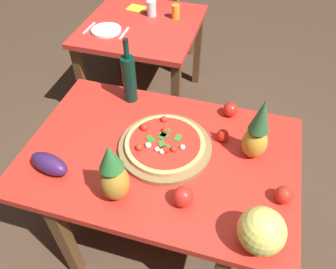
% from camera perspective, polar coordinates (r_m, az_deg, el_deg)
% --- Properties ---
extents(ground_plane, '(10.00, 10.00, 0.00)m').
position_cam_1_polar(ground_plane, '(2.20, -1.00, -15.88)').
color(ground_plane, '#4C3828').
extents(display_table, '(1.31, 0.88, 0.73)m').
position_cam_1_polar(display_table, '(1.66, -1.27, -5.16)').
color(display_table, brown).
rests_on(display_table, ground_plane).
extents(background_table, '(0.86, 0.89, 0.73)m').
position_cam_1_polar(background_table, '(2.71, -4.48, 16.55)').
color(background_table, brown).
rests_on(background_table, ground_plane).
extents(dining_chair, '(0.51, 0.51, 0.85)m').
position_cam_1_polar(dining_chair, '(3.35, -0.28, 19.90)').
color(dining_chair, olive).
rests_on(dining_chair, ground_plane).
extents(pizza_board, '(0.45, 0.45, 0.02)m').
position_cam_1_polar(pizza_board, '(1.61, -0.50, -2.16)').
color(pizza_board, olive).
rests_on(pizza_board, display_table).
extents(pizza, '(0.39, 0.39, 0.06)m').
position_cam_1_polar(pizza, '(1.59, -0.62, -1.47)').
color(pizza, tan).
rests_on(pizza, pizza_board).
extents(wine_bottle, '(0.08, 0.08, 0.38)m').
position_cam_1_polar(wine_bottle, '(1.82, -6.73, 9.67)').
color(wine_bottle, '#092E23').
rests_on(wine_bottle, display_table).
extents(pineapple_left, '(0.12, 0.12, 0.34)m').
position_cam_1_polar(pineapple_left, '(1.53, 15.15, 0.38)').
color(pineapple_left, gold).
rests_on(pineapple_left, display_table).
extents(pineapple_right, '(0.12, 0.12, 0.32)m').
position_cam_1_polar(pineapple_right, '(1.35, -9.39, -6.94)').
color(pineapple_right, '#BA852C').
rests_on(pineapple_right, display_table).
extents(melon, '(0.18, 0.18, 0.18)m').
position_cam_1_polar(melon, '(1.31, 15.84, -15.69)').
color(melon, '#E7E065').
rests_on(melon, display_table).
extents(bell_pepper, '(0.09, 0.09, 0.10)m').
position_cam_1_polar(bell_pepper, '(1.39, 2.60, -10.69)').
color(bell_pepper, red).
rests_on(bell_pepper, display_table).
extents(eggplant, '(0.21, 0.13, 0.09)m').
position_cam_1_polar(eggplant, '(1.59, -19.81, -4.77)').
color(eggplant, '#3A1D51').
rests_on(eggplant, display_table).
extents(tomato_at_corner, '(0.08, 0.08, 0.08)m').
position_cam_1_polar(tomato_at_corner, '(1.80, 10.73, 4.27)').
color(tomato_at_corner, red).
rests_on(tomato_at_corner, display_table).
extents(tomato_beside_pepper, '(0.08, 0.08, 0.08)m').
position_cam_1_polar(tomato_beside_pepper, '(1.49, 19.33, -9.79)').
color(tomato_beside_pepper, red).
rests_on(tomato_beside_pepper, display_table).
extents(tomato_near_board, '(0.06, 0.06, 0.06)m').
position_cam_1_polar(tomato_near_board, '(1.66, 9.41, -0.15)').
color(tomato_near_board, red).
rests_on(tomato_near_board, display_table).
extents(drinking_glass_juice, '(0.06, 0.06, 0.10)m').
position_cam_1_polar(drinking_glass_juice, '(2.71, 1.33, 20.43)').
color(drinking_glass_juice, orange).
rests_on(drinking_glass_juice, background_table).
extents(drinking_glass_water, '(0.07, 0.07, 0.11)m').
position_cam_1_polar(drinking_glass_water, '(2.75, -2.87, 20.90)').
color(drinking_glass_water, silver).
rests_on(drinking_glass_water, background_table).
extents(dinner_plate, '(0.22, 0.22, 0.02)m').
position_cam_1_polar(dinner_plate, '(2.58, -10.58, 17.28)').
color(dinner_plate, white).
rests_on(dinner_plate, background_table).
extents(fork_utensil, '(0.02, 0.18, 0.01)m').
position_cam_1_polar(fork_utensil, '(2.64, -13.46, 17.43)').
color(fork_utensil, silver).
rests_on(fork_utensil, background_table).
extents(knife_utensil, '(0.02, 0.18, 0.01)m').
position_cam_1_polar(knife_utensil, '(2.53, -7.56, 16.93)').
color(knife_utensil, silver).
rests_on(knife_utensil, background_table).
extents(napkin_folded, '(0.16, 0.14, 0.01)m').
position_cam_1_polar(napkin_folded, '(2.89, -5.50, 20.86)').
color(napkin_folded, yellow).
rests_on(napkin_folded, background_table).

